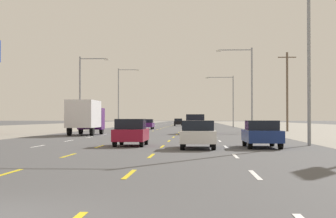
# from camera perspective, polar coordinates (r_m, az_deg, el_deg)

# --- Properties ---
(ground_plane) EXTENTS (572.00, 572.00, 0.00)m
(ground_plane) POSITION_cam_1_polar(r_m,az_deg,el_deg) (74.36, 0.15, -2.19)
(ground_plane) COLOR #4C4C4F
(lane_markings) EXTENTS (10.64, 227.60, 0.01)m
(lane_markings) POSITION_cam_1_polar(r_m,az_deg,el_deg) (112.83, 1.10, -1.78)
(lane_markings) COLOR white
(lane_markings) RESTS_ON ground
(sedan_inner_right_nearest) EXTENTS (1.80, 4.50, 1.46)m
(sedan_inner_right_nearest) POSITION_cam_1_polar(r_m,az_deg,el_deg) (28.67, 3.13, -2.61)
(sedan_inner_right_nearest) COLOR white
(sedan_inner_right_nearest) RESTS_ON ground
(sedan_far_right_near) EXTENTS (1.80, 4.50, 1.46)m
(sedan_far_right_near) POSITION_cam_1_polar(r_m,az_deg,el_deg) (29.78, 9.73, -2.54)
(sedan_far_right_near) COLOR navy
(sedan_far_right_near) RESTS_ON ground
(hatchback_center_turn_mid) EXTENTS (1.72, 3.90, 1.54)m
(hatchback_center_turn_mid) POSITION_cam_1_polar(r_m,az_deg,el_deg) (31.26, -3.88, -2.43)
(hatchback_center_turn_mid) COLOR maroon
(hatchback_center_turn_mid) RESTS_ON ground
(box_truck_far_left_midfar) EXTENTS (2.40, 7.20, 3.23)m
(box_truck_far_left_midfar) POSITION_cam_1_polar(r_m,az_deg,el_deg) (51.90, -8.60, -0.68)
(box_truck_far_left_midfar) COLOR #4C196B
(box_truck_far_left_midfar) RESTS_ON ground
(suv_inner_right_far) EXTENTS (1.98, 4.90, 1.98)m
(suv_inner_right_far) POSITION_cam_1_polar(r_m,az_deg,el_deg) (55.84, 2.86, -1.54)
(suv_inner_right_far) COLOR #4C196B
(suv_inner_right_far) RESTS_ON ground
(sedan_inner_left_farther) EXTENTS (1.80, 4.50, 1.46)m
(sedan_inner_left_farther) POSITION_cam_1_polar(r_m,az_deg,el_deg) (79.16, -2.19, -1.57)
(sedan_inner_left_farther) COLOR #4C196B
(sedan_inner_left_farther) RESTS_ON ground
(hatchback_center_turn_farthest) EXTENTS (1.72, 3.90, 1.54)m
(hatchback_center_turn_farthest) POSITION_cam_1_polar(r_m,az_deg,el_deg) (112.95, 1.09, -1.38)
(hatchback_center_turn_farthest) COLOR black
(hatchback_center_turn_farthest) RESTS_ON ground
(streetlight_right_row_0) EXTENTS (4.95, 0.26, 10.42)m
(streetlight_right_row_0) POSITION_cam_1_polar(r_m,az_deg,el_deg) (32.79, 13.58, 6.96)
(streetlight_right_row_0) COLOR gray
(streetlight_right_row_0) RESTS_ON ground
(streetlight_left_row_1) EXTENTS (3.53, 0.26, 8.91)m
(streetlight_left_row_1) POSITION_cam_1_polar(r_m,az_deg,el_deg) (65.61, -8.87, 2.15)
(streetlight_left_row_1) COLOR gray
(streetlight_left_row_1) RESTS_ON ground
(streetlight_right_row_1) EXTENTS (4.23, 0.26, 9.84)m
(streetlight_right_row_1) POSITION_cam_1_polar(r_m,az_deg,el_deg) (64.55, 8.37, 2.70)
(streetlight_right_row_1) COLOR gray
(streetlight_right_row_1) RESTS_ON ground
(streetlight_left_row_2) EXTENTS (3.79, 0.26, 10.46)m
(streetlight_left_row_2) POSITION_cam_1_polar(r_m,az_deg,el_deg) (97.37, -5.00, 1.61)
(streetlight_left_row_2) COLOR gray
(streetlight_left_row_2) RESTS_ON ground
(streetlight_right_row_2) EXTENTS (4.96, 0.26, 9.05)m
(streetlight_right_row_2) POSITION_cam_1_polar(r_m,az_deg,el_deg) (96.60, 6.47, 1.28)
(streetlight_right_row_2) COLOR gray
(streetlight_right_row_2) RESTS_ON ground
(utility_pole_right_row_1) EXTENTS (2.20, 0.26, 9.56)m
(utility_pole_right_row_1) POSITION_cam_1_polar(r_m,az_deg,el_deg) (67.45, 12.32, 1.93)
(utility_pole_right_row_1) COLOR brown
(utility_pole_right_row_1) RESTS_ON ground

